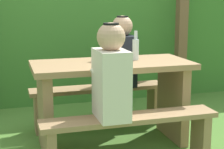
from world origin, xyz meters
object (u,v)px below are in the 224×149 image
at_px(bench_far, 98,98).
at_px(person_white_shirt, 111,75).
at_px(bench_near, 130,131).
at_px(person_black_coat, 122,54).
at_px(drinking_glass, 97,56).
at_px(picnic_table, 112,89).
at_px(bottle_left, 136,48).

bearing_deg(bench_far, person_white_shirt, -98.78).
height_order(bench_near, person_black_coat, person_black_coat).
xyz_separation_m(person_black_coat, drinking_glass, (-0.37, -0.42, 0.05)).
distance_m(bench_far, drinking_glass, 0.67).
relative_size(bench_far, person_white_shirt, 1.95).
height_order(picnic_table, person_white_shirt, person_white_shirt).
distance_m(person_black_coat, bottle_left, 0.47).
height_order(picnic_table, bottle_left, bottle_left).
xyz_separation_m(picnic_table, bottle_left, (0.24, 0.05, 0.36)).
distance_m(picnic_table, person_white_shirt, 0.58).
xyz_separation_m(bench_near, drinking_glass, (-0.12, 0.58, 0.51)).
bearing_deg(person_black_coat, picnic_table, -117.27).
xyz_separation_m(bench_far, person_black_coat, (0.26, -0.00, 0.45)).
relative_size(drinking_glass, bottle_left, 0.36).
distance_m(picnic_table, bottle_left, 0.43).
xyz_separation_m(picnic_table, bench_far, (0.00, 0.50, -0.21)).
distance_m(bench_near, person_black_coat, 1.13).
relative_size(bench_far, drinking_glass, 14.75).
distance_m(picnic_table, bench_far, 0.54).
bearing_deg(drinking_glass, bench_near, -78.69).
height_order(picnic_table, drinking_glass, drinking_glass).
distance_m(bench_near, bench_far, 1.01).
bearing_deg(drinking_glass, picnic_table, -34.96).
distance_m(picnic_table, drinking_glass, 0.33).
bearing_deg(person_black_coat, drinking_glass, -131.86).
distance_m(picnic_table, person_black_coat, 0.61).
bearing_deg(bench_far, bench_near, -90.00).
distance_m(bench_near, person_white_shirt, 0.48).
distance_m(bench_near, bottle_left, 0.82).
relative_size(bench_near, bottle_left, 5.26).
xyz_separation_m(bench_near, person_white_shirt, (-0.15, 0.00, 0.45)).
distance_m(person_white_shirt, person_black_coat, 1.08).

